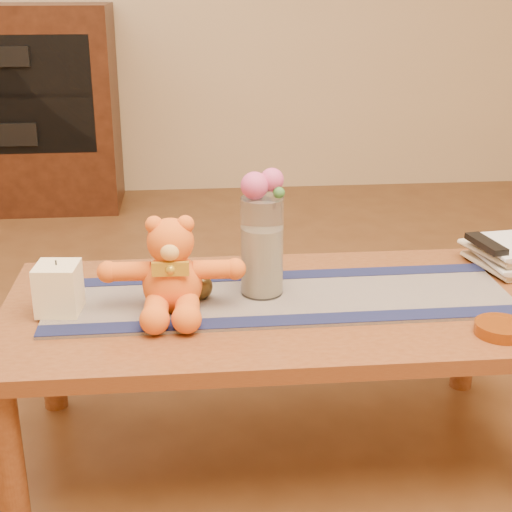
{
  "coord_description": "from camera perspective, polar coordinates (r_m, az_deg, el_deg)",
  "views": [
    {
      "loc": [
        -0.22,
        -1.76,
        1.25
      ],
      "look_at": [
        -0.05,
        0.0,
        0.58
      ],
      "focal_mm": 52.73,
      "sensor_mm": 36.0,
      "label": 1
    }
  ],
  "objects": [
    {
      "name": "persian_runner",
      "position": [
        1.96,
        1.86,
        -3.2
      ],
      "size": [
        1.2,
        0.36,
        0.01
      ],
      "primitive_type": "cube",
      "rotation": [
        0.0,
        0.0,
        0.01
      ],
      "color": "#1B163F",
      "rests_on": "coffee_table_top"
    },
    {
      "name": "runner_border_near",
      "position": [
        1.83,
        2.47,
        -4.88
      ],
      "size": [
        1.2,
        0.07,
        0.0
      ],
      "primitive_type": "cube",
      "rotation": [
        0.0,
        0.0,
        0.01
      ],
      "color": "#14193D",
      "rests_on": "persian_runner"
    },
    {
      "name": "amber_dish",
      "position": [
        1.87,
        18.08,
        -5.26
      ],
      "size": [
        0.16,
        0.16,
        0.03
      ],
      "primitive_type": "cylinder",
      "rotation": [
        0.0,
        0.0,
        -0.4
      ],
      "color": "#BF5914",
      "rests_on": "coffee_table_top"
    },
    {
      "name": "book_lower",
      "position": [
        2.23,
        16.94,
        -0.38
      ],
      "size": [
        0.18,
        0.24,
        0.02
      ],
      "primitive_type": "imported",
      "rotation": [
        0.0,
        0.0,
        0.08
      ],
      "color": "beige",
      "rests_on": "book_bottom"
    },
    {
      "name": "rose_left",
      "position": [
        1.87,
        -0.11,
        5.36
      ],
      "size": [
        0.07,
        0.07,
        0.07
      ],
      "primitive_type": "sphere",
      "color": "#C1447A",
      "rests_on": "glass_vase"
    },
    {
      "name": "potpourri_fill",
      "position": [
        1.95,
        0.45,
        -0.35
      ],
      "size": [
        0.09,
        0.09,
        0.18
      ],
      "primitive_type": "cylinder",
      "color": "beige",
      "rests_on": "glass_vase"
    },
    {
      "name": "book_bottom",
      "position": [
        2.24,
        16.73,
        -0.81
      ],
      "size": [
        0.21,
        0.25,
        0.02
      ],
      "primitive_type": "imported",
      "rotation": [
        0.0,
        0.0,
        0.22
      ],
      "color": "beige",
      "rests_on": "coffee_table_top"
    },
    {
      "name": "leaf_sprig",
      "position": [
        1.87,
        1.75,
        4.82
      ],
      "size": [
        0.03,
        0.03,
        0.03
      ],
      "primitive_type": "sphere",
      "color": "#33662D",
      "rests_on": "glass_vase"
    },
    {
      "name": "tv_remote",
      "position": [
        2.21,
        17.06,
        0.9
      ],
      "size": [
        0.07,
        0.17,
        0.02
      ],
      "primitive_type": "cube",
      "rotation": [
        0.0,
        0.0,
        0.17
      ],
      "color": "black",
      "rests_on": "book_top"
    },
    {
      "name": "glass_vase",
      "position": [
        1.93,
        0.46,
        0.73
      ],
      "size": [
        0.11,
        0.11,
        0.26
      ],
      "primitive_type": "cylinder",
      "color": "silver",
      "rests_on": "persian_runner"
    },
    {
      "name": "pillar_candle",
      "position": [
        1.92,
        -14.76,
        -2.38
      ],
      "size": [
        0.11,
        0.11,
        0.12
      ],
      "primitive_type": "cube",
      "rotation": [
        0.0,
        0.0,
        -0.09
      ],
      "color": "#FFEDBB",
      "rests_on": "persian_runner"
    },
    {
      "name": "book_upper",
      "position": [
        2.23,
        16.66,
        0.11
      ],
      "size": [
        0.22,
        0.26,
        0.02
      ],
      "primitive_type": "imported",
      "rotation": [
        0.0,
        0.0,
        0.28
      ],
      "color": "beige",
      "rests_on": "book_lower"
    },
    {
      "name": "table_leg_br",
      "position": [
        2.46,
        15.66,
        -5.3
      ],
      "size": [
        0.07,
        0.07,
        0.41
      ],
      "primitive_type": "cylinder",
      "color": "#5F2F16",
      "rests_on": "floor"
    },
    {
      "name": "rose_right",
      "position": [
        1.89,
        1.21,
        5.81
      ],
      "size": [
        0.06,
        0.06,
        0.06
      ],
      "primitive_type": "sphere",
      "color": "#C1447A",
      "rests_on": "glass_vase"
    },
    {
      "name": "bronze_ball",
      "position": [
        1.94,
        -4.28,
        -2.33
      ],
      "size": [
        0.08,
        0.08,
        0.07
      ],
      "primitive_type": "sphere",
      "rotation": [
        0.0,
        0.0,
        0.2
      ],
      "color": "#443316",
      "rests_on": "persian_runner"
    },
    {
      "name": "media_cabinet",
      "position": [
        4.41,
        -18.51,
        10.49
      ],
      "size": [
        1.2,
        0.5,
        1.1
      ],
      "primitive_type": "cube",
      "color": "black",
      "rests_on": "floor"
    },
    {
      "name": "runner_border_far",
      "position": [
        2.09,
        1.34,
        -1.48
      ],
      "size": [
        1.2,
        0.07,
        0.0
      ],
      "primitive_type": "cube",
      "rotation": [
        0.0,
        0.0,
        0.01
      ],
      "color": "#14193D",
      "rests_on": "persian_runner"
    },
    {
      "name": "teddy_bear",
      "position": [
        1.86,
        -6.42,
        -0.7
      ],
      "size": [
        0.35,
        0.29,
        0.23
      ],
      "primitive_type": null,
      "rotation": [
        0.0,
        0.0,
        -0.03
      ],
      "color": "orange",
      "rests_on": "persian_runner"
    },
    {
      "name": "coffee_table_top",
      "position": [
        1.95,
        1.46,
        -4.07
      ],
      "size": [
        1.4,
        0.7,
        0.04
      ],
      "primitive_type": "cube",
      "color": "#5F2F16",
      "rests_on": "floor"
    },
    {
      "name": "candle_wick",
      "position": [
        1.89,
        -14.94,
        -0.48
      ],
      "size": [
        0.0,
        0.0,
        0.01
      ],
      "primitive_type": "cylinder",
      "rotation": [
        0.0,
        0.0,
        -0.09
      ],
      "color": "black",
      "rests_on": "pillar_candle"
    },
    {
      "name": "floor",
      "position": [
        2.17,
        1.36,
        -14.45
      ],
      "size": [
        5.5,
        5.5,
        0.0
      ],
      "primitive_type": "plane",
      "color": "#573318",
      "rests_on": "ground"
    },
    {
      "name": "blue_flower_back",
      "position": [
        1.92,
        0.66,
        5.53
      ],
      "size": [
        0.04,
        0.04,
        0.04
      ],
      "primitive_type": "sphere",
      "color": "#4A5AA2",
      "rests_on": "glass_vase"
    },
    {
      "name": "stereo_lower",
      "position": [
        4.3,
        -18.74,
        9.03
      ],
      "size": [
        0.42,
        0.28,
        0.12
      ],
      "primitive_type": "cube",
      "color": "black",
      "rests_on": "media_cabinet"
    },
    {
      "name": "blue_flower_side",
      "position": [
        1.91,
        -0.49,
        5.15
      ],
      "size": [
        0.04,
        0.04,
        0.04
      ],
      "primitive_type": "sphere",
      "color": "#4A5AA2",
      "rests_on": "glass_vase"
    },
    {
      "name": "table_leg_bl",
      "position": [
        2.34,
        -15.33,
        -6.6
      ],
      "size": [
        0.07,
        0.07,
        0.41
      ],
      "primitive_type": "cylinder",
      "color": "#5F2F16",
      "rests_on": "floor"
    },
    {
      "name": "table_leg_fl",
      "position": [
        1.85,
        -18.23,
        -14.76
      ],
      "size": [
        0.07,
        0.07,
        0.41
      ],
      "primitive_type": "cylinder",
      "color": "#5F2F16",
      "rests_on": "floor"
    },
    {
      "name": "book_top",
      "position": [
        2.22,
        16.99,
        0.55
      ],
      "size": [
        0.19,
        0.24,
        0.02
      ],
      "primitive_type": "imported",
      "rotation": [
        0.0,
        0.0,
        0.12
      ],
      "color": "beige",
      "rests_on": "book_upper"
    }
  ]
}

